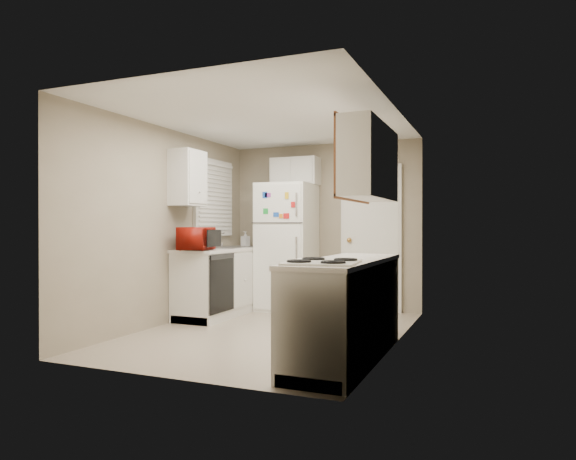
% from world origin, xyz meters
% --- Properties ---
extents(floor, '(3.80, 3.80, 0.00)m').
position_xyz_m(floor, '(0.00, 0.00, 0.00)').
color(floor, '#BCAC95').
rests_on(floor, ground).
extents(ceiling, '(3.80, 3.80, 0.00)m').
position_xyz_m(ceiling, '(0.00, 0.00, 2.40)').
color(ceiling, white).
rests_on(ceiling, floor).
extents(wall_left, '(3.80, 3.80, 0.00)m').
position_xyz_m(wall_left, '(-1.40, 0.00, 1.20)').
color(wall_left, gray).
rests_on(wall_left, floor).
extents(wall_right, '(3.80, 3.80, 0.00)m').
position_xyz_m(wall_right, '(1.40, 0.00, 1.20)').
color(wall_right, gray).
rests_on(wall_right, floor).
extents(wall_back, '(2.80, 2.80, 0.00)m').
position_xyz_m(wall_back, '(0.00, 1.90, 1.20)').
color(wall_back, gray).
rests_on(wall_back, floor).
extents(wall_front, '(2.80, 2.80, 0.00)m').
position_xyz_m(wall_front, '(0.00, -1.90, 1.20)').
color(wall_front, gray).
rests_on(wall_front, floor).
extents(left_counter, '(0.60, 1.80, 0.90)m').
position_xyz_m(left_counter, '(-1.10, 0.90, 0.45)').
color(left_counter, silver).
rests_on(left_counter, floor).
extents(dishwasher, '(0.03, 0.58, 0.72)m').
position_xyz_m(dishwasher, '(-0.81, 0.30, 0.49)').
color(dishwasher, black).
rests_on(dishwasher, floor).
extents(sink, '(0.54, 0.74, 0.16)m').
position_xyz_m(sink, '(-1.10, 1.05, 0.86)').
color(sink, gray).
rests_on(sink, left_counter).
extents(microwave, '(0.57, 0.41, 0.34)m').
position_xyz_m(microwave, '(-1.08, 0.16, 1.05)').
color(microwave, '#9D1409').
rests_on(microwave, left_counter).
extents(soap_bottle, '(0.13, 0.13, 0.22)m').
position_xyz_m(soap_bottle, '(-1.14, 1.58, 1.00)').
color(soap_bottle, silver).
rests_on(soap_bottle, left_counter).
extents(window_blinds, '(0.10, 0.98, 1.08)m').
position_xyz_m(window_blinds, '(-1.36, 1.05, 1.60)').
color(window_blinds, silver).
rests_on(window_blinds, wall_left).
extents(upper_cabinet_left, '(0.30, 0.45, 0.70)m').
position_xyz_m(upper_cabinet_left, '(-1.25, 0.22, 1.80)').
color(upper_cabinet_left, silver).
rests_on(upper_cabinet_left, wall_left).
extents(refrigerator, '(0.76, 0.74, 1.80)m').
position_xyz_m(refrigerator, '(-0.44, 1.52, 0.90)').
color(refrigerator, white).
rests_on(refrigerator, floor).
extents(cabinet_over_fridge, '(0.70, 0.30, 0.40)m').
position_xyz_m(cabinet_over_fridge, '(-0.40, 1.75, 2.00)').
color(cabinet_over_fridge, silver).
rests_on(cabinet_over_fridge, wall_back).
extents(interior_door, '(0.86, 0.06, 2.08)m').
position_xyz_m(interior_door, '(0.70, 1.86, 1.02)').
color(interior_door, white).
rests_on(interior_door, floor).
extents(right_counter, '(0.60, 2.00, 0.90)m').
position_xyz_m(right_counter, '(1.10, -0.80, 0.45)').
color(right_counter, silver).
rests_on(right_counter, floor).
extents(stove, '(0.64, 0.75, 0.83)m').
position_xyz_m(stove, '(1.07, -1.35, 0.41)').
color(stove, white).
rests_on(stove, floor).
extents(upper_cabinet_right, '(0.30, 1.20, 0.70)m').
position_xyz_m(upper_cabinet_right, '(1.25, -0.50, 1.80)').
color(upper_cabinet_right, silver).
rests_on(upper_cabinet_right, wall_right).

